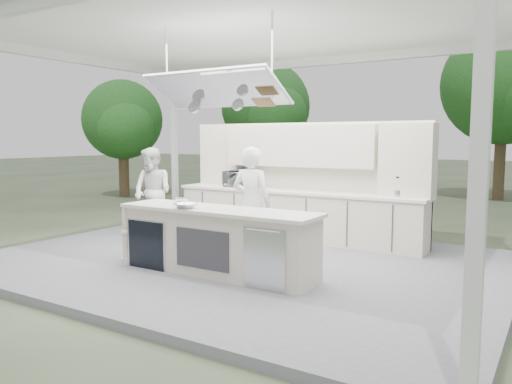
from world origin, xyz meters
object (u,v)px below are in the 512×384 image
Objects in this scene: demo_island at (216,241)px; sous_chef at (153,192)px; back_counter at (295,215)px; head_chef at (252,203)px.

sous_chef is at bearing 149.39° from demo_island.
sous_chef reaches higher than demo_island.
back_counter is at bearing 22.77° from sous_chef.
sous_chef reaches higher than back_counter.
demo_island is 1.10m from head_chef.
demo_island is at bearing -86.37° from back_counter.
back_counter is (-0.18, 2.81, 0.00)m from demo_island.
demo_island is 2.82m from back_counter.
back_counter is 2.88× the size of sous_chef.
sous_chef is at bearing -16.85° from head_chef.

